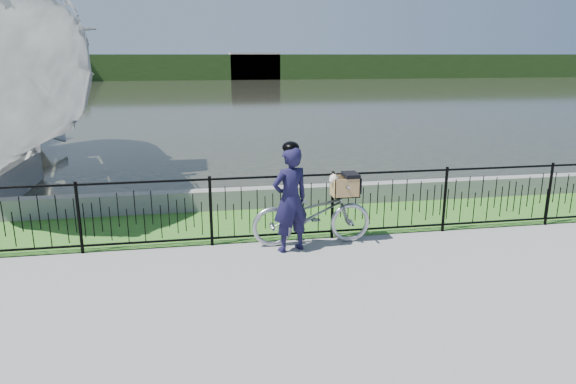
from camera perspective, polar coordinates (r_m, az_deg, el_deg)
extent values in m
plane|color=gray|center=(7.08, 0.24, -9.99)|extent=(120.00, 120.00, 0.00)
cube|color=#366C22|center=(9.47, -2.54, -3.39)|extent=(60.00, 2.00, 0.01)
plane|color=#282A1F|center=(39.44, -8.40, 10.53)|extent=(120.00, 120.00, 0.00)
cube|color=slate|center=(10.36, -3.28, -0.63)|extent=(60.00, 0.30, 0.40)
cube|color=#243F18|center=(66.34, -9.21, 13.57)|extent=(120.00, 6.00, 3.00)
cube|color=#B0A28E|center=(66.49, -25.30, 12.79)|extent=(8.00, 4.00, 4.00)
cube|color=#B0A28E|center=(65.22, -3.76, 13.79)|extent=(6.00, 3.00, 3.20)
imported|color=#A2A6AD|center=(8.29, 2.65, -2.42)|extent=(1.94, 0.68, 1.02)
cube|color=black|center=(8.34, 6.30, -0.40)|extent=(0.38, 0.18, 0.02)
cube|color=#9E7B49|center=(8.34, 6.31, -0.35)|extent=(0.42, 0.33, 0.01)
cube|color=#9E7B49|center=(8.45, 6.04, 0.90)|extent=(0.42, 0.02, 0.31)
cube|color=#9E7B49|center=(8.15, 6.64, 0.36)|extent=(0.42, 0.02, 0.31)
cube|color=#9E7B49|center=(8.36, 7.66, 0.69)|extent=(0.02, 0.33, 0.31)
cube|color=#9E7B49|center=(8.25, 5.00, 0.58)|extent=(0.01, 0.33, 0.31)
cube|color=black|center=(8.28, 6.98, 1.91)|extent=(0.23, 0.35, 0.06)
cube|color=black|center=(8.36, 7.78, 0.91)|extent=(0.02, 0.35, 0.25)
ellipsoid|color=silver|center=(8.30, 6.20, 0.46)|extent=(0.31, 0.22, 0.20)
sphere|color=silver|center=(8.20, 5.14, 1.47)|extent=(0.15, 0.15, 0.15)
sphere|color=silver|center=(8.17, 4.83, 1.22)|extent=(0.07, 0.07, 0.07)
sphere|color=black|center=(8.16, 4.68, 1.16)|extent=(0.02, 0.02, 0.02)
cone|color=#90623C|center=(8.24, 5.04, 1.97)|extent=(0.06, 0.08, 0.08)
cone|color=#90623C|center=(8.15, 5.36, 1.82)|extent=(0.06, 0.08, 0.08)
imported|color=#151233|center=(7.90, 0.25, -0.86)|extent=(0.70, 0.58, 1.66)
ellipsoid|color=black|center=(7.72, 0.25, 4.93)|extent=(0.26, 0.29, 0.18)
imported|color=silver|center=(14.18, -28.66, 9.90)|extent=(6.12, 11.79, 4.33)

